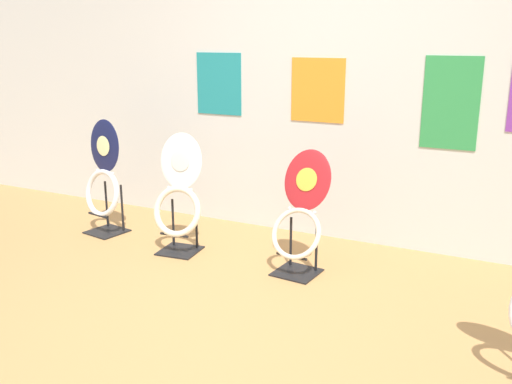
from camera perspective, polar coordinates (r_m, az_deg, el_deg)
ground_plane at (r=3.04m, az=-5.13°, el=-15.34°), size 14.00×14.00×0.00m
wall_back at (r=4.38m, az=8.10°, el=11.90°), size 8.00×0.07×2.60m
toilet_seat_display_white_plain at (r=4.19m, az=-7.75°, el=-0.76°), size 0.39×0.31×0.88m
toilet_seat_display_navy_moon at (r=4.71m, az=-15.01°, el=1.04°), size 0.41×0.32×0.92m
toilet_seat_display_crimson_swirl at (r=3.80m, az=4.51°, el=-2.35°), size 0.38×0.38×0.82m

